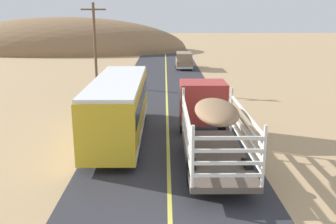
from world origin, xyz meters
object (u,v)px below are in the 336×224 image
object	(u,v)px
bus	(119,106)
power_pole_mid	(95,42)
livestock_truck	(207,112)
car_far	(184,60)

from	to	relation	value
bus	power_pole_mid	size ratio (longest dim) A/B	1.34
livestock_truck	car_far	distance (m)	27.57
bus	power_pole_mid	distance (m)	15.46
car_far	power_pole_mid	distance (m)	14.58
bus	power_pole_mid	bearing A→B (deg)	104.43
power_pole_mid	livestock_truck	bearing A→B (deg)	-62.62
power_pole_mid	car_far	bearing A→B (deg)	52.83
livestock_truck	bus	size ratio (longest dim) A/B	0.97
livestock_truck	bus	xyz separation A→B (m)	(-4.57, 1.37, -0.04)
car_far	power_pole_mid	size ratio (longest dim) A/B	0.62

